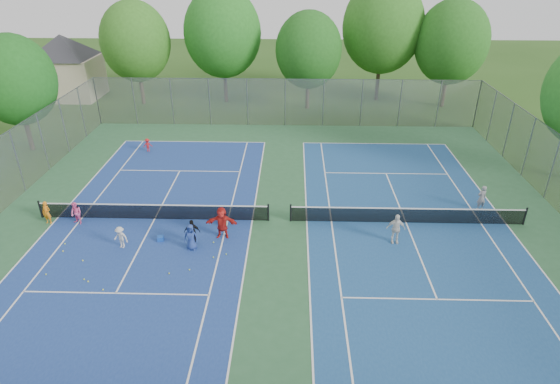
# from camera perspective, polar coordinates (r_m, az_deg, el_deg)

# --- Properties ---
(ground) EXTENTS (120.00, 120.00, 0.00)m
(ground) POSITION_cam_1_polar(r_m,az_deg,el_deg) (26.05, -0.06, -3.55)
(ground) COLOR #294D18
(ground) RESTS_ON ground
(court_pad) EXTENTS (32.00, 32.00, 0.01)m
(court_pad) POSITION_cam_1_polar(r_m,az_deg,el_deg) (26.05, -0.06, -3.54)
(court_pad) COLOR #2B5B36
(court_pad) RESTS_ON ground
(court_left) EXTENTS (10.97, 23.77, 0.01)m
(court_left) POSITION_cam_1_polar(r_m,az_deg,el_deg) (27.15, -15.02, -3.18)
(court_left) COLOR navy
(court_left) RESTS_ON court_pad
(court_right) EXTENTS (10.97, 23.77, 0.01)m
(court_right) POSITION_cam_1_polar(r_m,az_deg,el_deg) (26.79, 15.10, -3.62)
(court_right) COLOR navy
(court_right) RESTS_ON court_pad
(net_left) EXTENTS (12.87, 0.10, 0.91)m
(net_left) POSITION_cam_1_polar(r_m,az_deg,el_deg) (26.93, -15.14, -2.38)
(net_left) COLOR black
(net_left) RESTS_ON ground
(net_right) EXTENTS (12.87, 0.10, 0.91)m
(net_right) POSITION_cam_1_polar(r_m,az_deg,el_deg) (26.58, 15.22, -2.81)
(net_right) COLOR black
(net_right) RESTS_ON ground
(fence_north) EXTENTS (32.00, 0.10, 4.00)m
(fence_north) POSITION_cam_1_polar(r_m,az_deg,el_deg) (40.00, 0.64, 10.83)
(fence_north) COLOR gray
(fence_north) RESTS_ON ground
(house) EXTENTS (11.03, 11.03, 7.30)m
(house) POSITION_cam_1_polar(r_m,az_deg,el_deg) (52.40, -24.90, 14.88)
(house) COLOR #B7A88C
(house) RESTS_ON ground
(tree_nw) EXTENTS (6.40, 6.40, 9.58)m
(tree_nw) POSITION_cam_1_polar(r_m,az_deg,el_deg) (47.30, -17.22, 17.12)
(tree_nw) COLOR #443326
(tree_nw) RESTS_ON ground
(tree_nl) EXTENTS (7.20, 7.20, 10.69)m
(tree_nl) POSITION_cam_1_polar(r_m,az_deg,el_deg) (46.34, -7.01, 18.70)
(tree_nl) COLOR #443326
(tree_nl) RESTS_ON ground
(tree_nc) EXTENTS (6.00, 6.00, 8.85)m
(tree_nc) POSITION_cam_1_polar(r_m,az_deg,el_deg) (44.09, 3.51, 16.88)
(tree_nc) COLOR #443326
(tree_nc) RESTS_ON ground
(tree_nr) EXTENTS (7.60, 7.60, 11.42)m
(tree_nr) POSITION_cam_1_polar(r_m,az_deg,el_deg) (47.50, 12.43, 19.11)
(tree_nr) COLOR #443326
(tree_nr) RESTS_ON ground
(tree_ne) EXTENTS (6.60, 6.60, 9.77)m
(tree_ne) POSITION_cam_1_polar(r_m,az_deg,el_deg) (47.18, 20.21, 16.75)
(tree_ne) COLOR #443326
(tree_ne) RESTS_ON ground
(tree_side_w) EXTENTS (5.60, 5.60, 8.47)m
(tree_side_w) POSITION_cam_1_polar(r_m,az_deg,el_deg) (38.72, -29.61, 11.76)
(tree_side_w) COLOR #443326
(tree_side_w) RESTS_ON ground
(ball_crate) EXTENTS (0.36, 0.36, 0.26)m
(ball_crate) POSITION_cam_1_polar(r_m,az_deg,el_deg) (25.07, -14.36, -5.52)
(ball_crate) COLOR #1646AA
(ball_crate) RESTS_ON ground
(ball_hopper) EXTENTS (0.26, 0.26, 0.48)m
(ball_hopper) POSITION_cam_1_polar(r_m,az_deg,el_deg) (25.68, -6.83, -3.64)
(ball_hopper) COLOR green
(ball_hopper) RESTS_ON ground
(student_a) EXTENTS (0.53, 0.40, 1.32)m
(student_a) POSITION_cam_1_polar(r_m,az_deg,el_deg) (28.53, -26.56, -2.28)
(student_a) COLOR orange
(student_a) RESTS_ON ground
(student_b) EXTENTS (0.78, 0.71, 1.30)m
(student_b) POSITION_cam_1_polar(r_m,az_deg,el_deg) (27.80, -23.59, -2.40)
(student_b) COLOR pink
(student_b) RESTS_ON ground
(student_c) EXTENTS (0.86, 0.62, 1.19)m
(student_c) POSITION_cam_1_polar(r_m,az_deg,el_deg) (24.85, -18.86, -5.26)
(student_c) COLOR beige
(student_c) RESTS_ON ground
(student_d) EXTENTS (0.85, 0.41, 1.40)m
(student_d) POSITION_cam_1_polar(r_m,az_deg,el_deg) (24.18, -10.67, -4.82)
(student_d) COLOR black
(student_d) RESTS_ON ground
(student_e) EXTENTS (0.70, 0.46, 1.41)m
(student_e) POSITION_cam_1_polar(r_m,az_deg,el_deg) (23.77, -10.82, -5.43)
(student_e) COLOR navy
(student_e) RESTS_ON ground
(student_f) EXTENTS (1.64, 0.57, 1.75)m
(student_f) POSITION_cam_1_polar(r_m,az_deg,el_deg) (24.40, -7.09, -3.71)
(student_f) COLOR red
(student_f) RESTS_ON ground
(child_far_baseline) EXTENTS (0.72, 0.51, 1.02)m
(child_far_baseline) POSITION_cam_1_polar(r_m,az_deg,el_deg) (36.32, -15.83, 5.53)
(child_far_baseline) COLOR red
(child_far_baseline) RESTS_ON ground
(instructor) EXTENTS (0.63, 0.50, 1.53)m
(instructor) POSITION_cam_1_polar(r_m,az_deg,el_deg) (29.21, 23.36, -0.66)
(instructor) COLOR gray
(instructor) RESTS_ON ground
(teen_court_b) EXTENTS (0.98, 0.42, 1.65)m
(teen_court_b) POSITION_cam_1_polar(r_m,az_deg,el_deg) (24.51, 13.92, -4.37)
(teen_court_b) COLOR silver
(teen_court_b) RESTS_ON ground
(tennis_ball_0) EXTENTS (0.07, 0.07, 0.07)m
(tennis_ball_0) POSITION_cam_1_polar(r_m,az_deg,el_deg) (23.44, -6.57, -7.58)
(tennis_ball_0) COLOR #BEE836
(tennis_ball_0) RESTS_ON ground
(tennis_ball_1) EXTENTS (0.07, 0.07, 0.07)m
(tennis_ball_1) POSITION_cam_1_polar(r_m,az_deg,el_deg) (23.30, -8.12, -7.92)
(tennis_ball_1) COLOR #C4E134
(tennis_ball_1) RESTS_ON ground
(tennis_ball_2) EXTENTS (0.07, 0.07, 0.07)m
(tennis_ball_2) POSITION_cam_1_polar(r_m,az_deg,el_deg) (26.45, -24.73, -5.79)
(tennis_ball_2) COLOR #C9F539
(tennis_ball_2) RESTS_ON ground
(tennis_ball_3) EXTENTS (0.07, 0.07, 0.07)m
(tennis_ball_3) POSITION_cam_1_polar(r_m,az_deg,el_deg) (22.52, -20.75, -11.11)
(tennis_ball_3) COLOR #E7F338
(tennis_ball_3) RESTS_ON ground
(tennis_ball_4) EXTENTS (0.07, 0.07, 0.07)m
(tennis_ball_4) POSITION_cam_1_polar(r_m,az_deg,el_deg) (24.40, -8.10, -6.13)
(tennis_ball_4) COLOR #BBE635
(tennis_ball_4) RESTS_ON ground
(tennis_ball_5) EXTENTS (0.07, 0.07, 0.07)m
(tennis_ball_5) POSITION_cam_1_polar(r_m,az_deg,el_deg) (25.89, -24.93, -6.58)
(tennis_ball_5) COLOR #E7F037
(tennis_ball_5) RESTS_ON ground
(tennis_ball_6) EXTENTS (0.07, 0.07, 0.07)m
(tennis_ball_6) POSITION_cam_1_polar(r_m,az_deg,el_deg) (22.67, -10.97, -9.32)
(tennis_ball_6) COLOR #C9E535
(tennis_ball_6) RESTS_ON ground
(tennis_ball_7) EXTENTS (0.07, 0.07, 0.07)m
(tennis_ball_7) POSITION_cam_1_polar(r_m,az_deg,el_deg) (24.77, -22.90, -7.74)
(tennis_ball_7) COLOR #E6F538
(tennis_ball_7) RESTS_ON ground
(tennis_ball_8) EXTENTS (0.07, 0.07, 0.07)m
(tennis_ball_8) POSITION_cam_1_polar(r_m,az_deg,el_deg) (23.26, -22.34, -10.09)
(tennis_ball_8) COLOR #EFF438
(tennis_ball_8) RESTS_ON ground
(tennis_ball_9) EXTENTS (0.07, 0.07, 0.07)m
(tennis_ball_9) POSITION_cam_1_polar(r_m,az_deg,el_deg) (23.47, -22.76, -9.82)
(tennis_ball_9) COLOR #C1DD33
(tennis_ball_9) RESTS_ON ground
(tennis_ball_10) EXTENTS (0.07, 0.07, 0.07)m
(tennis_ball_10) POSITION_cam_1_polar(r_m,az_deg,el_deg) (24.52, -26.62, -8.99)
(tennis_ball_10) COLOR #B7CF30
(tennis_ball_10) RESTS_ON ground
(tennis_ball_11) EXTENTS (0.07, 0.07, 0.07)m
(tennis_ball_11) POSITION_cam_1_polar(r_m,az_deg,el_deg) (22.63, -13.36, -9.67)
(tennis_ball_11) COLOR gold
(tennis_ball_11) RESTS_ON ground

